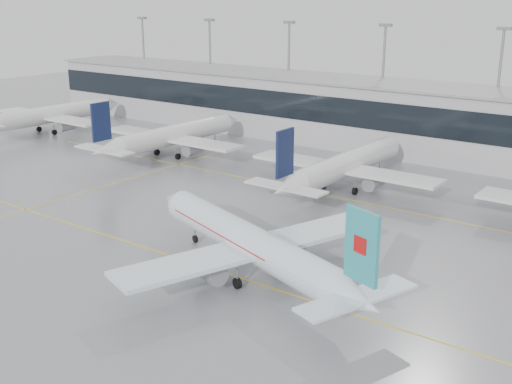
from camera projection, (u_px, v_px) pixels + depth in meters
The scene contains 12 objects.
ground at pixel (190, 262), 69.54m from camera, with size 320.00×320.00×0.00m, color gray.
taxi_line_main at pixel (190, 262), 69.53m from camera, with size 120.00×0.25×0.01m, color gold.
taxi_line_north at pixel (330, 196), 92.54m from camera, with size 120.00×0.25×0.01m, color gold.
taxi_line_cross at pixel (111, 184), 98.16m from camera, with size 0.25×60.00×0.01m, color gold.
terminal at pixel (422, 121), 115.31m from camera, with size 180.00×15.00×12.00m, color #A9A8AD.
terminal_glass at pixel (405, 119), 109.08m from camera, with size 180.00×0.20×5.00m, color black.
terminal_roof at pixel (424, 87), 113.49m from camera, with size 182.00×16.00×0.40m, color gray.
light_masts at pixel (438, 77), 117.75m from camera, with size 156.40×1.00×22.60m.
air_canada_jet at pixel (252, 244), 64.58m from camera, with size 36.17×29.57×11.68m.
parked_jet_a at pixel (50, 115), 134.22m from camera, with size 29.64×36.96×11.72m.
parked_jet_b at pixel (171, 136), 114.25m from camera, with size 29.64×36.96×11.72m.
parked_jet_c at pixel (344, 166), 94.28m from camera, with size 29.64×36.96×11.72m.
Camera 1 is at (44.09, -47.24, 27.72)m, focal length 45.00 mm.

